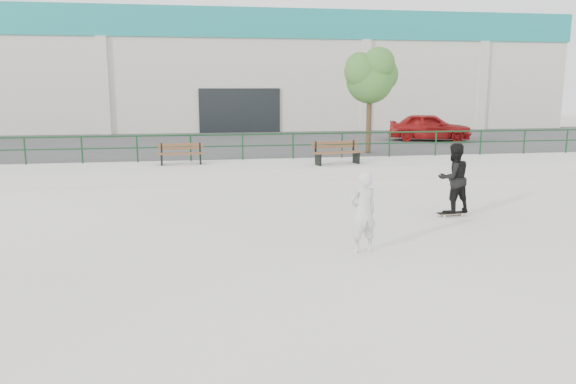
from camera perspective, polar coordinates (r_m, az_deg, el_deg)
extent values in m
plane|color=#B4ADA5|center=(11.87, 4.94, -5.77)|extent=(120.00, 120.00, 0.00)
cube|color=beige|center=(20.94, -1.56, 2.20)|extent=(30.00, 3.00, 0.50)
cube|color=#363636|center=(29.32, -3.90, 4.64)|extent=(60.00, 14.00, 0.50)
cylinder|color=#153B1F|center=(22.08, -2.05, 5.91)|extent=(28.00, 0.06, 0.06)
cylinder|color=#153B1F|center=(22.12, -2.04, 4.75)|extent=(28.00, 0.05, 0.05)
cylinder|color=#153B1F|center=(22.77, -25.16, 3.78)|extent=(0.06, 0.06, 1.00)
cylinder|color=#153B1F|center=(22.32, -20.20, 4.01)|extent=(0.06, 0.06, 1.00)
cylinder|color=#153B1F|center=(22.04, -15.08, 4.23)|extent=(0.06, 0.06, 1.00)
cylinder|color=#153B1F|center=(21.93, -9.86, 4.41)|extent=(0.06, 0.06, 1.00)
cylinder|color=#153B1F|center=(22.02, -4.63, 4.56)|extent=(0.06, 0.06, 1.00)
cylinder|color=#153B1F|center=(22.28, 0.52, 4.67)|extent=(0.06, 0.06, 1.00)
cylinder|color=#153B1F|center=(22.71, 5.51, 4.73)|extent=(0.06, 0.06, 1.00)
cylinder|color=#153B1F|center=(23.31, 10.28, 4.77)|extent=(0.06, 0.06, 1.00)
cylinder|color=#153B1F|center=(24.06, 14.78, 4.77)|extent=(0.06, 0.06, 1.00)
cylinder|color=#153B1F|center=(24.95, 18.98, 4.74)|extent=(0.06, 0.06, 1.00)
cylinder|color=#153B1F|center=(25.96, 22.88, 4.69)|extent=(0.06, 0.06, 1.00)
cylinder|color=#153B1F|center=(27.09, 26.46, 4.63)|extent=(0.06, 0.06, 1.00)
cube|color=beige|center=(43.11, -5.88, 11.56)|extent=(44.00, 16.00, 8.00)
cube|color=teal|center=(43.26, -5.96, 15.67)|extent=(44.20, 16.20, 1.80)
cube|color=black|center=(35.12, -4.91, 7.85)|extent=(5.00, 0.15, 3.20)
cube|color=beige|center=(35.28, -18.20, 9.81)|extent=(0.60, 0.25, 6.20)
cube|color=beige|center=(36.57, 7.85, 10.25)|extent=(0.60, 0.25, 6.20)
cube|color=beige|center=(39.69, 19.11, 9.80)|extent=(0.60, 0.25, 6.20)
cube|color=brown|center=(20.89, -10.82, 3.80)|extent=(1.69, 0.13, 0.04)
cube|color=brown|center=(21.06, -10.82, 3.85)|extent=(1.69, 0.13, 0.04)
cube|color=brown|center=(21.23, -10.82, 3.91)|extent=(1.69, 0.13, 0.04)
cube|color=brown|center=(21.28, -10.83, 4.40)|extent=(1.68, 0.06, 0.09)
cube|color=brown|center=(21.27, -10.85, 4.76)|extent=(1.68, 0.06, 0.09)
cube|color=black|center=(21.11, -12.71, 3.23)|extent=(0.06, 0.47, 0.39)
cube|color=black|center=(21.30, -12.72, 4.34)|extent=(0.06, 0.05, 0.39)
cube|color=black|center=(21.09, -8.89, 3.36)|extent=(0.06, 0.47, 0.39)
cube|color=black|center=(21.29, -8.94, 4.47)|extent=(0.06, 0.05, 0.39)
cube|color=brown|center=(20.64, 5.26, 3.96)|extent=(1.83, 0.42, 0.04)
cube|color=brown|center=(20.80, 5.05, 4.02)|extent=(1.83, 0.42, 0.04)
cube|color=brown|center=(20.97, 4.85, 4.08)|extent=(1.83, 0.42, 0.04)
cube|color=brown|center=(21.02, 4.76, 4.63)|extent=(1.82, 0.34, 0.10)
cube|color=brown|center=(21.01, 4.77, 5.02)|extent=(1.82, 0.34, 0.10)
cube|color=black|center=(20.53, 3.08, 3.33)|extent=(0.14, 0.51, 0.43)
cube|color=black|center=(20.73, 2.82, 4.57)|extent=(0.07, 0.06, 0.43)
cube|color=black|center=(21.15, 6.94, 3.48)|extent=(0.14, 0.51, 0.43)
cube|color=black|center=(21.34, 6.65, 4.69)|extent=(0.07, 0.06, 0.43)
cylinder|color=#4C3D26|center=(24.46, 8.20, 7.06)|extent=(0.22, 0.22, 2.66)
sphere|color=#296625|center=(24.41, 8.32, 11.22)|extent=(2.00, 2.00, 2.00)
sphere|color=#296625|center=(24.91, 9.33, 11.69)|extent=(1.55, 1.55, 1.55)
sphere|color=#296625|center=(24.08, 7.48, 12.04)|extent=(1.44, 1.44, 1.44)
sphere|color=#296625|center=(24.08, 9.21, 12.79)|extent=(1.33, 1.33, 1.33)
sphere|color=#296625|center=(24.75, 7.28, 12.53)|extent=(1.22, 1.22, 1.22)
imported|color=maroon|center=(30.60, 14.20, 6.43)|extent=(4.58, 3.18, 1.45)
cube|color=black|center=(15.35, 16.28, -2.02)|extent=(0.80, 0.27, 0.02)
cube|color=brown|center=(15.35, 16.28, -2.08)|extent=(0.80, 0.27, 0.01)
cube|color=#A2A2A7|center=(15.23, 15.44, -2.24)|extent=(0.07, 0.16, 0.03)
cube|color=#A2A2A7|center=(15.49, 17.10, -2.11)|extent=(0.07, 0.16, 0.03)
cylinder|color=beige|center=(15.15, 15.62, -2.38)|extent=(0.06, 0.03, 0.06)
cylinder|color=beige|center=(15.31, 15.26, -2.22)|extent=(0.06, 0.03, 0.06)
cylinder|color=beige|center=(15.42, 17.28, -2.24)|extent=(0.06, 0.03, 0.06)
cylinder|color=beige|center=(15.58, 16.91, -2.09)|extent=(0.06, 0.03, 0.06)
imported|color=black|center=(15.18, 16.47, 1.36)|extent=(0.99, 0.83, 1.82)
imported|color=silver|center=(11.51, 7.63, -2.05)|extent=(0.68, 0.52, 1.67)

